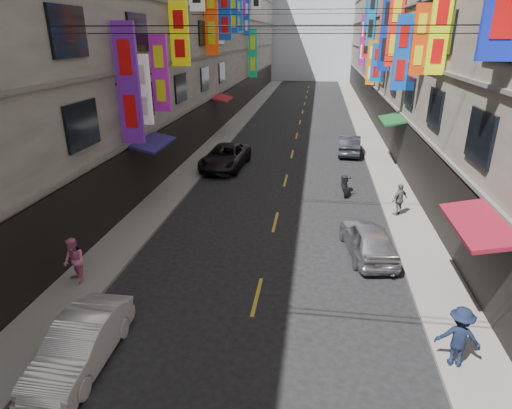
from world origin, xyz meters
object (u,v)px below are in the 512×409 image
(scooter_far_right, at_px, (345,185))
(car_left_far, at_px, (225,157))
(pedestrian_rfar, at_px, (400,199))
(car_left_mid, at_px, (81,344))
(car_right_far, at_px, (350,145))
(car_right_mid, at_px, (368,239))
(pedestrian_rnear, at_px, (459,337))
(pedestrian_lfar, at_px, (74,261))

(scooter_far_right, relative_size, car_left_far, 0.35)
(car_left_far, bearing_deg, pedestrian_rfar, -30.79)
(car_left_mid, relative_size, car_left_far, 0.73)
(car_right_far, height_order, pedestrian_rfar, pedestrian_rfar)
(scooter_far_right, relative_size, car_right_mid, 0.46)
(scooter_far_right, distance_m, pedestrian_rnear, 12.91)
(scooter_far_right, distance_m, car_right_mid, 6.92)
(scooter_far_right, distance_m, car_left_mid, 15.73)
(scooter_far_right, bearing_deg, car_right_mid, 91.90)
(pedestrian_rnear, height_order, pedestrian_rfar, pedestrian_rnear)
(pedestrian_lfar, relative_size, pedestrian_rfar, 1.05)
(car_right_mid, relative_size, pedestrian_rnear, 2.36)
(car_left_far, xyz_separation_m, pedestrian_lfar, (-2.11, -14.17, 0.20))
(car_left_mid, relative_size, car_right_mid, 0.97)
(car_left_far, bearing_deg, car_right_mid, -49.70)
(pedestrian_rnear, bearing_deg, car_right_mid, -65.84)
(car_right_far, distance_m, pedestrian_rfar, 11.33)
(car_right_far, xyz_separation_m, pedestrian_rfar, (1.57, -11.22, 0.21))
(car_left_mid, height_order, pedestrian_rnear, pedestrian_rnear)
(scooter_far_right, relative_size, pedestrian_lfar, 1.12)
(scooter_far_right, bearing_deg, car_left_far, -29.36)
(car_right_mid, xyz_separation_m, pedestrian_rnear, (1.61, -5.83, 0.28))
(pedestrian_lfar, bearing_deg, car_left_far, 116.14)
(car_right_far, bearing_deg, car_left_mid, 73.96)
(car_left_far, relative_size, pedestrian_rnear, 3.12)
(pedestrian_lfar, xyz_separation_m, pedestrian_rfar, (11.68, 7.52, -0.04))
(car_left_mid, height_order, car_left_far, car_left_far)
(car_left_mid, bearing_deg, pedestrian_rnear, 6.37)
(car_right_mid, xyz_separation_m, pedestrian_lfar, (-9.90, -3.57, 0.26))
(car_left_far, relative_size, car_right_far, 1.27)
(pedestrian_lfar, bearing_deg, pedestrian_rnear, 23.50)
(pedestrian_rfar, bearing_deg, scooter_far_right, -91.62)
(car_left_far, distance_m, car_right_far, 9.22)
(scooter_far_right, height_order, pedestrian_rnear, pedestrian_rnear)
(pedestrian_rnear, distance_m, pedestrian_rfar, 9.78)
(scooter_far_right, distance_m, pedestrian_lfar, 14.06)
(scooter_far_right, relative_size, car_left_mid, 0.48)
(car_right_mid, bearing_deg, scooter_far_right, -95.07)
(car_left_far, xyz_separation_m, pedestrian_rnear, (9.40, -16.43, 0.23))
(pedestrian_rnear, relative_size, pedestrian_rfar, 1.08)
(car_left_mid, bearing_deg, car_right_mid, 41.12)
(scooter_far_right, distance_m, car_right_far, 8.31)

